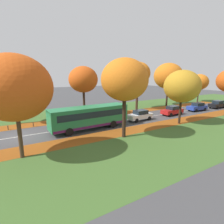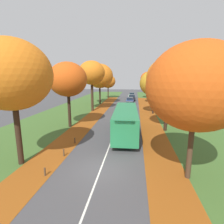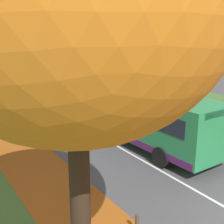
# 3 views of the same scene
# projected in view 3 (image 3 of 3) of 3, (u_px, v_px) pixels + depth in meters

# --- Properties ---
(leaf_litter_left) EXTENTS (2.80, 60.00, 0.00)m
(leaf_litter_left) POSITION_uv_depth(u_px,v_px,m) (1.00, 131.00, 19.16)
(leaf_litter_left) COLOR #8C4714
(leaf_litter_left) RESTS_ON grass_verge_left
(grass_verge_right) EXTENTS (12.00, 90.00, 0.01)m
(grass_verge_right) POSITION_uv_depth(u_px,v_px,m) (126.00, 90.00, 31.24)
(grass_verge_right) COLOR #3D6028
(grass_verge_right) RESTS_ON ground
(leaf_litter_right) EXTENTS (2.80, 60.00, 0.00)m
(leaf_litter_right) POSITION_uv_depth(u_px,v_px,m) (123.00, 109.00, 23.98)
(leaf_litter_right) COLOR #8C4714
(leaf_litter_right) RESTS_ON grass_verge_right
(road_centre_line) EXTENTS (0.12, 80.00, 0.01)m
(road_centre_line) POSITION_uv_depth(u_px,v_px,m) (38.00, 101.00, 26.42)
(road_centre_line) COLOR silver
(road_centre_line) RESTS_ON ground
(tree_right_near) EXTENTS (5.14, 5.14, 8.83)m
(tree_right_near) POSITION_uv_depth(u_px,v_px,m) (178.00, 21.00, 20.01)
(tree_right_near) COLOR black
(tree_right_near) RESTS_ON ground
(tree_right_mid) EXTENTS (5.05, 5.05, 7.72)m
(tree_right_mid) POSITION_uv_depth(u_px,v_px,m) (92.00, 34.00, 28.19)
(tree_right_mid) COLOR black
(tree_right_mid) RESTS_ON ground
(tree_right_far) EXTENTS (4.39, 4.39, 8.00)m
(tree_right_far) POSITION_uv_depth(u_px,v_px,m) (48.00, 27.00, 37.71)
(tree_right_far) COLOR black
(tree_right_far) RESTS_ON ground
(tree_right_distant) EXTENTS (4.58, 4.58, 8.03)m
(tree_right_distant) POSITION_uv_depth(u_px,v_px,m) (22.00, 27.00, 45.91)
(tree_right_distant) COLOR black
(tree_right_distant) RESTS_ON ground
(bollard_second) EXTENTS (0.12, 0.12, 0.64)m
(bollard_second) POSITION_uv_depth(u_px,v_px,m) (137.00, 224.00, 9.71)
(bollard_second) COLOR #4C3823
(bollard_second) RESTS_ON ground
(bollard_third) EXTENTS (0.12, 0.12, 0.56)m
(bollard_third) POSITION_uv_depth(u_px,v_px,m) (88.00, 185.00, 12.11)
(bollard_third) COLOR #4C3823
(bollard_third) RESTS_ON ground
(bus) EXTENTS (2.95, 10.49, 2.98)m
(bus) POSITION_uv_depth(u_px,v_px,m) (137.00, 112.00, 17.03)
(bus) COLOR #237A47
(bus) RESTS_ON ground
(car_white_lead) EXTENTS (1.92, 4.27, 1.62)m
(car_white_lead) POSITION_uv_depth(u_px,v_px,m) (68.00, 98.00, 24.09)
(car_white_lead) COLOR silver
(car_white_lead) RESTS_ON ground
(car_red_following) EXTENTS (1.92, 4.27, 1.62)m
(car_red_following) POSITION_uv_depth(u_px,v_px,m) (35.00, 84.00, 30.02)
(car_red_following) COLOR #B21919
(car_red_following) RESTS_ON ground
(car_blue_third_in_line) EXTENTS (1.94, 4.28, 1.62)m
(car_blue_third_in_line) POSITION_uv_depth(u_px,v_px,m) (13.00, 74.00, 35.80)
(car_blue_third_in_line) COLOR #233D9E
(car_blue_third_in_line) RESTS_ON ground
(car_black_fourth_in_line) EXTENTS (1.87, 4.25, 1.62)m
(car_black_fourth_in_line) POSITION_uv_depth(u_px,v_px,m) (1.00, 68.00, 41.15)
(car_black_fourth_in_line) COLOR black
(car_black_fourth_in_line) RESTS_ON ground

